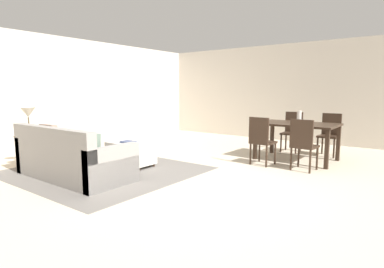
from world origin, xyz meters
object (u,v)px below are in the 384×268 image
at_px(dining_chair_far_right, 330,132).
at_px(book_on_ottoman, 128,142).
at_px(vase_centerpiece, 299,117).
at_px(dining_chair_near_left, 261,138).
at_px(ottoman_table, 131,153).
at_px(dining_chair_far_left, 292,129).
at_px(table_lamp, 28,114).
at_px(dining_table, 297,128).
at_px(couch, 72,160).
at_px(dining_chair_near_right, 303,142).
at_px(side_table, 30,142).

height_order(dining_chair_far_right, book_on_ottoman, dining_chair_far_right).
distance_m(dining_chair_far_right, vase_centerpiece, 1.06).
bearing_deg(dining_chair_near_left, book_on_ottoman, -142.50).
xyz_separation_m(ottoman_table, dining_chair_far_left, (1.94, 3.24, 0.27)).
distance_m(table_lamp, dining_chair_near_left, 4.36).
relative_size(dining_table, book_on_ottoman, 5.88).
bearing_deg(vase_centerpiece, ottoman_table, -135.53).
relative_size(dining_chair_far_right, vase_centerpiece, 3.63).
bearing_deg(couch, table_lamp, -179.67).
xyz_separation_m(dining_chair_near_right, dining_chair_far_right, (0.02, 1.72, 0.00)).
distance_m(ottoman_table, dining_chair_far_left, 3.78).
bearing_deg(dining_chair_near_right, dining_chair_far_left, 115.14).
height_order(table_lamp, dining_chair_far_right, table_lamp).
bearing_deg(dining_chair_near_right, table_lamp, -147.04).
bearing_deg(ottoman_table, side_table, -140.89).
xyz_separation_m(dining_chair_far_left, dining_chair_far_right, (0.82, 0.03, 0.00)).
relative_size(ottoman_table, dining_chair_far_right, 1.02).
bearing_deg(dining_chair_far_right, side_table, -133.45).
xyz_separation_m(dining_table, book_on_ottoman, (-2.37, -2.40, -0.22)).
bearing_deg(dining_table, ottoman_table, -134.59).
distance_m(dining_chair_near_left, dining_chair_far_left, 1.73).
xyz_separation_m(table_lamp, dining_chair_far_left, (3.38, 4.41, -0.47)).
distance_m(ottoman_table, vase_centerpiece, 3.40).
bearing_deg(table_lamp, dining_chair_far_left, 52.48).
distance_m(table_lamp, dining_chair_far_left, 5.58).
relative_size(dining_table, dining_chair_near_left, 1.66).
bearing_deg(dining_chair_far_left, dining_chair_near_left, -89.44).
distance_m(ottoman_table, dining_table, 3.36).
bearing_deg(dining_chair_near_right, vase_centerpiece, 113.94).
height_order(dining_table, book_on_ottoman, dining_table).
bearing_deg(vase_centerpiece, dining_table, 143.61).
xyz_separation_m(dining_chair_near_left, book_on_ottoman, (-1.99, -1.53, -0.07)).
xyz_separation_m(ottoman_table, dining_table, (2.34, 2.37, 0.42)).
bearing_deg(dining_table, dining_chair_far_right, 64.67).
relative_size(side_table, book_on_ottoman, 2.23).
bearing_deg(dining_chair_near_right, book_on_ottoman, -150.60).
bearing_deg(book_on_ottoman, dining_chair_far_left, 58.77).
distance_m(dining_chair_near_right, dining_chair_far_left, 1.87).
relative_size(dining_chair_far_left, book_on_ottoman, 3.54).
bearing_deg(dining_chair_far_right, dining_chair_near_left, -114.50).
relative_size(vase_centerpiece, book_on_ottoman, 0.98).
height_order(couch, table_lamp, table_lamp).
bearing_deg(dining_chair_near_left, table_lamp, -141.78).
bearing_deg(vase_centerpiece, dining_chair_far_right, 67.80).
bearing_deg(dining_chair_far_right, dining_chair_near_right, -90.71).
relative_size(side_table, dining_chair_near_right, 0.63).
height_order(ottoman_table, dining_chair_far_left, dining_chair_far_left).
height_order(couch, dining_chair_near_left, dining_chair_near_left).
distance_m(couch, dining_chair_near_left, 3.39).
height_order(table_lamp, dining_chair_near_left, table_lamp).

